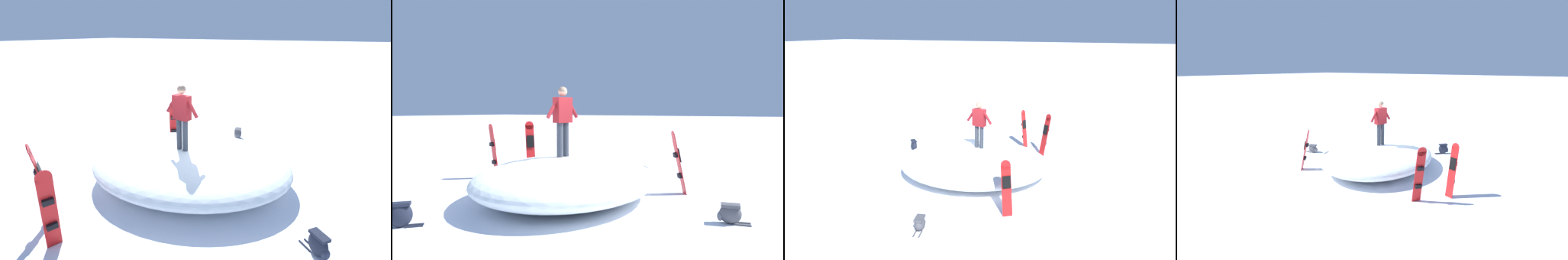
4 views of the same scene
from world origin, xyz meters
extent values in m
plane|color=white|center=(0.00, 0.00, 0.00)|extent=(240.00, 240.00, 0.00)
ellipsoid|color=white|center=(-0.56, 0.40, 0.48)|extent=(6.15, 5.34, 0.96)
cylinder|color=#333842|center=(-0.76, 0.20, 1.37)|extent=(0.14, 0.14, 0.81)
cylinder|color=#333842|center=(-0.56, 0.17, 1.37)|extent=(0.14, 0.14, 0.81)
cube|color=maroon|center=(-0.66, 0.19, 2.07)|extent=(0.48, 0.30, 0.60)
sphere|color=tan|center=(-0.66, 0.19, 2.51)|extent=(0.22, 0.22, 0.22)
cylinder|color=maroon|center=(-0.97, 0.24, 2.12)|extent=(0.39, 0.15, 0.50)
cylinder|color=maroon|center=(-0.35, 0.13, 2.12)|extent=(0.39, 0.15, 0.50)
cube|color=red|center=(-1.51, -3.01, 0.76)|extent=(0.30, 0.33, 1.53)
cylinder|color=red|center=(-1.42, -3.04, 1.52)|extent=(0.15, 0.28, 0.27)
cube|color=black|center=(-1.50, -3.01, 1.04)|extent=(0.13, 0.24, 0.37)
cube|color=black|center=(-1.44, -3.04, 1.04)|extent=(0.14, 0.21, 0.12)
cube|color=black|center=(-1.50, -3.01, 0.49)|extent=(0.14, 0.21, 0.12)
cube|color=red|center=(-2.51, -2.43, 0.79)|extent=(0.41, 0.41, 1.58)
cylinder|color=red|center=(-2.60, -2.55, 1.58)|extent=(0.26, 0.22, 0.27)
cube|color=black|center=(-2.52, -2.44, 1.07)|extent=(0.23, 0.20, 0.38)
cube|color=black|center=(-2.57, -2.50, 1.07)|extent=(0.21, 0.18, 0.12)
cube|color=black|center=(-2.51, -2.42, 0.51)|extent=(0.21, 0.18, 0.12)
cube|color=red|center=(-2.40, 2.46, 0.71)|extent=(0.42, 0.42, 1.43)
cylinder|color=red|center=(-2.31, 2.34, 1.42)|extent=(0.28, 0.22, 0.28)
cube|color=black|center=(-2.39, 2.45, 0.97)|extent=(0.24, 0.20, 0.34)
cube|color=black|center=(-2.34, 2.38, 0.97)|extent=(0.21, 0.18, 0.12)
cube|color=black|center=(-2.40, 2.47, 0.46)|extent=(0.21, 0.18, 0.12)
ellipsoid|color=#4C4C51|center=(-0.54, 4.04, 0.18)|extent=(0.35, 0.44, 0.36)
ellipsoid|color=slate|center=(-0.50, 3.86, 0.13)|extent=(0.22, 0.15, 0.17)
cube|color=#4C4C51|center=(-0.54, 4.04, 0.33)|extent=(0.30, 0.37, 0.06)
cylinder|color=#4C4C51|center=(-0.52, 4.26, 0.01)|extent=(0.10, 0.28, 0.04)
cylinder|color=#4C4C51|center=(-0.67, 4.23, 0.01)|extent=(0.10, 0.28, 0.04)
ellipsoid|color=#1E2333|center=(2.79, -0.86, 0.23)|extent=(0.47, 0.45, 0.45)
ellipsoid|color=#2B3144|center=(2.94, -0.99, 0.16)|extent=(0.20, 0.21, 0.22)
cube|color=#1E2333|center=(2.79, -0.86, 0.42)|extent=(0.39, 0.38, 0.06)
cylinder|color=#1E2333|center=(2.65, -0.66, 0.01)|extent=(0.25, 0.22, 0.04)
cylinder|color=#1E2333|center=(2.57, -0.76, 0.01)|extent=(0.25, 0.22, 0.04)
camera|label=1|loc=(2.79, -5.47, 3.83)|focal=25.76mm
camera|label=2|loc=(6.49, 5.38, 2.07)|focal=34.15mm
camera|label=3|loc=(-4.69, 10.21, 5.01)|focal=29.68mm
camera|label=4|loc=(-10.13, -6.35, 3.90)|focal=28.81mm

